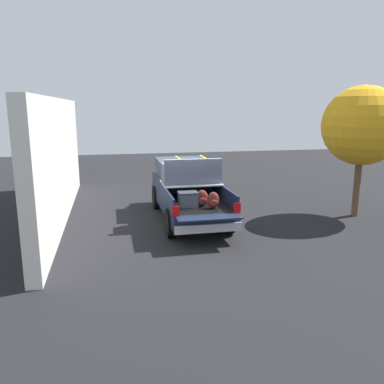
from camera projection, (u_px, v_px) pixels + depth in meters
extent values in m
plane|color=black|center=(188.00, 219.00, 13.59)|extent=(40.00, 40.00, 0.00)
cube|color=#162138|center=(188.00, 202.00, 13.46)|extent=(5.50, 1.92, 0.43)
cube|color=black|center=(196.00, 203.00, 12.26)|extent=(2.80, 1.80, 0.04)
cube|color=#162138|center=(167.00, 197.00, 12.02)|extent=(2.80, 0.06, 0.50)
cube|color=#162138|center=(224.00, 195.00, 12.40)|extent=(2.80, 0.06, 0.50)
cube|color=#162138|center=(187.00, 187.00, 13.52)|extent=(0.06, 1.80, 0.50)
cube|color=#162138|center=(209.00, 218.00, 10.66)|extent=(0.55, 1.80, 0.04)
cube|color=#B2B2B7|center=(191.00, 183.00, 12.90)|extent=(1.25, 1.92, 0.04)
cube|color=#162138|center=(181.00, 181.00, 14.65)|extent=(2.30, 1.92, 0.50)
cube|color=#2D3842|center=(182.00, 167.00, 14.44)|extent=(1.94, 1.76, 0.59)
cube|color=#162138|center=(175.00, 177.00, 15.95)|extent=(0.40, 1.82, 0.38)
cube|color=#B2B2B7|center=(208.00, 227.00, 10.88)|extent=(0.24, 1.92, 0.24)
cube|color=red|center=(176.00, 211.00, 10.69)|extent=(0.06, 0.20, 0.28)
cube|color=red|center=(237.00, 208.00, 11.05)|extent=(0.06, 0.20, 0.28)
cylinder|color=black|center=(157.00, 197.00, 14.99)|extent=(0.88, 0.30, 0.88)
cylinder|color=black|center=(201.00, 195.00, 15.35)|extent=(0.88, 0.30, 0.88)
cylinder|color=black|center=(171.00, 223.00, 11.65)|extent=(0.88, 0.30, 0.88)
cylinder|color=black|center=(228.00, 219.00, 12.01)|extent=(0.88, 0.30, 0.88)
cube|color=#474C56|center=(188.00, 200.00, 11.69)|extent=(0.40, 0.55, 0.41)
cube|color=#31353C|center=(188.00, 193.00, 11.64)|extent=(0.44, 0.59, 0.05)
ellipsoid|color=maroon|center=(202.00, 198.00, 11.79)|extent=(0.20, 0.38, 0.49)
ellipsoid|color=maroon|center=(203.00, 201.00, 11.70)|extent=(0.09, 0.26, 0.22)
ellipsoid|color=maroon|center=(213.00, 200.00, 11.53)|extent=(0.20, 0.36, 0.49)
ellipsoid|color=maroon|center=(214.00, 203.00, 11.44)|extent=(0.09, 0.25, 0.22)
cube|color=#4C5166|center=(191.00, 176.00, 12.85)|extent=(0.86, 1.87, 0.42)
cube|color=#4C5166|center=(193.00, 165.00, 12.43)|extent=(0.16, 1.87, 0.40)
cube|color=#4C5166|center=(165.00, 167.00, 12.66)|extent=(0.62, 0.20, 0.22)
cube|color=#4C5166|center=(215.00, 166.00, 13.00)|extent=(0.62, 0.20, 0.22)
cube|color=yellow|center=(178.00, 158.00, 12.63)|extent=(0.96, 0.03, 0.02)
cube|color=yellow|center=(203.00, 157.00, 12.80)|extent=(0.96, 0.03, 0.02)
cube|color=silver|center=(59.00, 160.00, 13.43)|extent=(11.61, 0.36, 4.11)
cylinder|color=brown|center=(357.00, 183.00, 13.79)|extent=(0.23, 0.23, 2.39)
sphere|color=orange|center=(362.00, 126.00, 13.36)|extent=(2.73, 2.73, 2.73)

